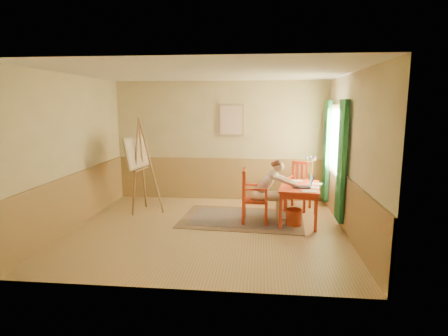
# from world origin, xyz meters

# --- Properties ---
(room) EXTENTS (5.04, 4.54, 2.84)m
(room) POSITION_xyz_m (0.00, 0.00, 1.40)
(room) COLOR tan
(room) RESTS_ON ground
(wainscot) EXTENTS (5.00, 4.50, 1.00)m
(wainscot) POSITION_xyz_m (0.00, 0.80, 0.50)
(wainscot) COLOR #9E7C48
(wainscot) RESTS_ON room
(window) EXTENTS (0.12, 2.01, 2.20)m
(window) POSITION_xyz_m (2.42, 1.10, 1.35)
(window) COLOR white
(window) RESTS_ON room
(wall_portrait) EXTENTS (0.60, 0.05, 0.76)m
(wall_portrait) POSITION_xyz_m (0.25, 2.20, 1.90)
(wall_portrait) COLOR tan
(wall_portrait) RESTS_ON room
(rug) EXTENTS (2.50, 1.76, 0.02)m
(rug) POSITION_xyz_m (0.60, 0.68, 0.01)
(rug) COLOR #8C7251
(rug) RESTS_ON room
(table) EXTENTS (0.88, 1.29, 0.72)m
(table) POSITION_xyz_m (1.71, 0.63, 0.63)
(table) COLOR red
(table) RESTS_ON room
(chair_left) EXTENTS (0.48, 0.46, 1.05)m
(chair_left) POSITION_xyz_m (0.80, 0.47, 0.52)
(chair_left) COLOR red
(chair_left) RESTS_ON room
(chair_back) EXTENTS (0.61, 0.62, 1.03)m
(chair_back) POSITION_xyz_m (1.80, 1.54, 0.52)
(chair_back) COLOR red
(chair_back) RESTS_ON room
(figure) EXTENTS (0.90, 0.40, 1.23)m
(figure) POSITION_xyz_m (1.13, 0.48, 0.68)
(figure) COLOR beige
(figure) RESTS_ON room
(laptop) EXTENTS (0.39, 0.24, 0.23)m
(laptop) POSITION_xyz_m (1.77, 0.47, 0.77)
(laptop) COLOR #1E2338
(laptop) RESTS_ON table
(papers) EXTENTS (0.65, 1.10, 0.00)m
(papers) POSITION_xyz_m (1.87, 0.64, 0.72)
(papers) COLOR white
(papers) RESTS_ON table
(vase) EXTENTS (0.24, 0.24, 0.50)m
(vase) POSITION_xyz_m (1.98, 1.22, 0.95)
(vase) COLOR #3F724C
(vase) RESTS_ON table
(wastebasket) EXTENTS (0.34, 0.34, 0.32)m
(wastebasket) POSITION_xyz_m (1.59, 0.37, 0.16)
(wastebasket) COLOR #A43B20
(wastebasket) RESTS_ON room
(easel) EXTENTS (0.72, 0.90, 2.01)m
(easel) POSITION_xyz_m (-1.61, 1.01, 1.19)
(easel) COLOR olive
(easel) RESTS_ON room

